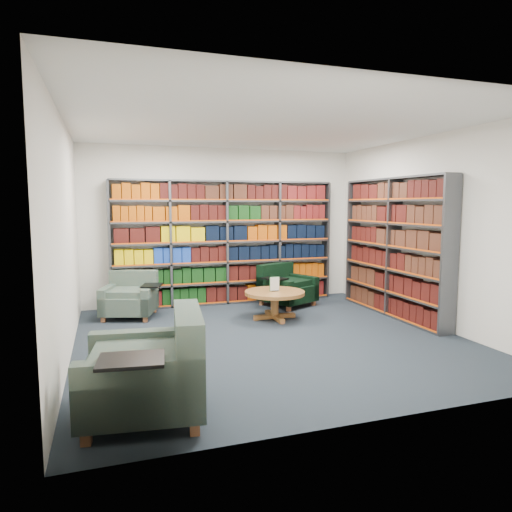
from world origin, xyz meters
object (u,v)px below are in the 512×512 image
object	(u,v)px
chair_green_right	(284,289)
chair_teal_front	(155,374)
chair_teal_left	(131,298)
coffee_table	(275,297)

from	to	relation	value
chair_green_right	chair_teal_front	size ratio (longest dim) A/B	0.88
chair_teal_left	chair_green_right	xyz separation A→B (m)	(2.66, -0.00, 0.01)
coffee_table	chair_green_right	bearing A→B (deg)	59.92
chair_green_right	chair_teal_front	world-z (taller)	chair_teal_front
coffee_table	chair_teal_front	bearing A→B (deg)	-127.61
chair_teal_left	chair_teal_front	size ratio (longest dim) A/B	0.84
chair_teal_front	coffee_table	world-z (taller)	chair_teal_front
chair_teal_left	coffee_table	xyz separation A→B (m)	(2.13, -0.92, 0.07)
chair_green_right	coffee_table	size ratio (longest dim) A/B	1.14
coffee_table	chair_teal_left	bearing A→B (deg)	156.58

